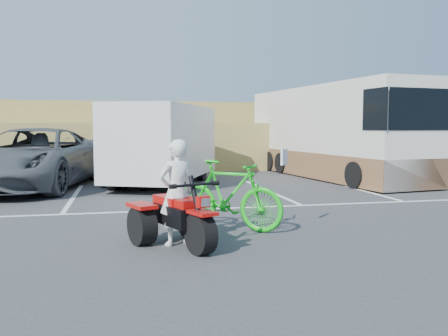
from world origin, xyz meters
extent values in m
plane|color=#39393B|center=(0.00, 0.00, 0.00)|extent=(100.00, 100.00, 0.00)
cube|color=white|center=(-2.70, 5.00, 0.00)|extent=(0.12, 5.00, 0.01)
cube|color=white|center=(0.00, 5.00, 0.00)|extent=(0.12, 5.00, 0.01)
cube|color=white|center=(2.70, 5.00, 0.00)|extent=(0.12, 5.00, 0.01)
cube|color=white|center=(5.40, 5.00, 0.00)|extent=(0.12, 5.00, 0.01)
cube|color=white|center=(8.10, 5.00, 0.00)|extent=(0.12, 5.00, 0.01)
cube|color=white|center=(0.00, 2.40, 0.00)|extent=(28.00, 0.12, 0.01)
cube|color=olive|center=(0.00, 14.00, 1.00)|extent=(40.00, 6.00, 2.00)
cube|color=olive|center=(0.00, 17.50, 2.00)|extent=(40.00, 4.00, 2.20)
imported|color=white|center=(-0.61, -0.68, 0.83)|extent=(0.71, 0.60, 1.66)
imported|color=#14BF19|center=(0.42, 0.23, 0.63)|extent=(2.03, 1.74, 1.26)
imported|color=#4D5155|center=(-4.05, 7.17, 0.91)|extent=(4.30, 7.02, 1.82)
cube|color=silver|center=(-0.11, 7.17, 1.40)|extent=(4.12, 5.82, 2.25)
cylinder|color=black|center=(-0.11, 7.17, 0.32)|extent=(2.07, 1.36, 0.63)
cube|color=silver|center=(6.12, 8.27, 1.67)|extent=(3.37, 9.23, 3.25)
cube|color=brown|center=(6.12, 8.27, 0.50)|extent=(3.42, 9.24, 0.90)
cube|color=black|center=(6.70, 3.77, 2.34)|extent=(2.06, 0.28, 1.17)
camera|label=1|loc=(-1.45, -8.02, 1.86)|focal=38.00mm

